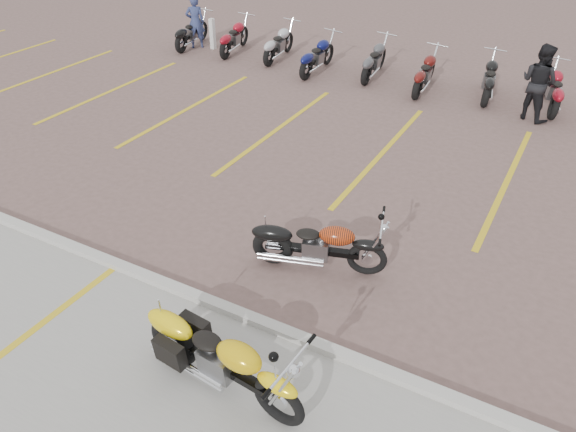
# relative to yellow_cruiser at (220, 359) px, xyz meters

# --- Properties ---
(ground) EXTENTS (100.00, 100.00, 0.00)m
(ground) POSITION_rel_yellow_cruiser_xyz_m (-0.59, 3.16, -0.49)
(ground) COLOR #705450
(ground) RESTS_ON ground
(curb) EXTENTS (60.00, 0.18, 0.12)m
(curb) POSITION_rel_yellow_cruiser_xyz_m (-0.59, 1.16, -0.43)
(curb) COLOR #ADAAA3
(curb) RESTS_ON ground
(parking_stripes) EXTENTS (38.00, 5.50, 0.01)m
(parking_stripes) POSITION_rel_yellow_cruiser_xyz_m (-0.59, 7.16, -0.49)
(parking_stripes) COLOR gold
(parking_stripes) RESTS_ON ground
(yellow_cruiser) EXTENTS (2.39, 0.45, 0.99)m
(yellow_cruiser) POSITION_rel_yellow_cruiser_xyz_m (0.00, 0.00, 0.00)
(yellow_cruiser) COLOR black
(yellow_cruiser) RESTS_ON ground
(flame_cruiser) EXTENTS (2.11, 0.76, 0.89)m
(flame_cruiser) POSITION_rel_yellow_cruiser_xyz_m (-0.06, 2.72, -0.05)
(flame_cruiser) COLOR black
(flame_cruiser) RESTS_ON ground
(person_a) EXTENTS (0.73, 0.71, 1.70)m
(person_a) POSITION_rel_yellow_cruiser_xyz_m (-9.08, 11.64, 0.36)
(person_a) COLOR navy
(person_a) RESTS_ON ground
(person_b) EXTENTS (1.14, 1.05, 1.89)m
(person_b) POSITION_rel_yellow_cruiser_xyz_m (1.97, 10.78, 0.45)
(person_b) COLOR black
(person_b) RESTS_ON ground
(bollard) EXTENTS (0.16, 0.16, 1.00)m
(bollard) POSITION_rel_yellow_cruiser_xyz_m (-8.50, 11.78, 0.01)
(bollard) COLOR silver
(bollard) RESTS_ON ground
(bg_bike_row) EXTENTS (19.00, 2.06, 1.10)m
(bg_bike_row) POSITION_rel_yellow_cruiser_xyz_m (-0.21, 11.57, 0.06)
(bg_bike_row) COLOR black
(bg_bike_row) RESTS_ON ground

